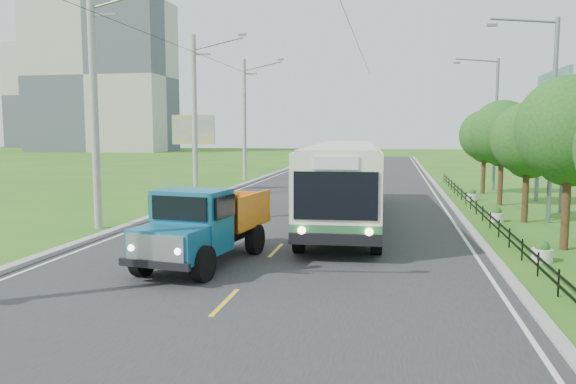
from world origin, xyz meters
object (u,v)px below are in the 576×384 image
(tree_back, at_px, (485,138))
(streetlight_mid, at_px, (549,113))
(pole_mid, at_px, (195,115))
(streetlight_far, at_px, (494,119))
(tree_third, at_px, (570,134))
(planter_mid, at_px, (496,215))
(pole_near, at_px, (95,107))
(pole_far, at_px, (245,119))
(planter_near, at_px, (542,252))
(planter_far, at_px, (472,196))
(dump_truck, at_px, (205,221))
(tree_fourth, at_px, (528,143))
(billboard_right, at_px, (552,108))
(billboard_left, at_px, (193,135))
(tree_fifth, at_px, (503,136))
(bus, at_px, (345,176))

(tree_back, height_order, streetlight_mid, streetlight_mid)
(pole_mid, height_order, streetlight_far, pole_mid)
(pole_mid, height_order, tree_back, pole_mid)
(tree_third, xyz_separation_m, streetlight_mid, (0.79, 5.86, 0.92))
(streetlight_mid, xyz_separation_m, planter_mid, (-2.04, -0.00, -4.62))
(pole_near, xyz_separation_m, pole_far, (0.00, 24.00, 0.00))
(pole_near, bearing_deg, tree_back, 43.41)
(planter_near, height_order, planter_far, same)
(tree_back, height_order, planter_far, tree_back)
(dump_truck, bearing_deg, streetlight_far, 71.53)
(tree_third, xyz_separation_m, tree_back, (-0.00, 18.00, -0.33))
(planter_far, bearing_deg, tree_back, 73.12)
(pole_far, bearing_deg, pole_mid, -90.00)
(pole_near, distance_m, tree_fourth, 18.89)
(tree_third, distance_m, streetlight_far, 19.90)
(planter_mid, bearing_deg, billboard_right, 58.34)
(planter_far, bearing_deg, streetlight_far, 71.20)
(pole_near, relative_size, billboard_right, 1.37)
(planter_near, bearing_deg, billboard_left, 135.16)
(pole_near, distance_m, billboard_left, 15.10)
(tree_fifth, xyz_separation_m, streetlight_far, (0.79, 7.86, 1.05))
(tree_third, bearing_deg, streetlight_mid, 82.36)
(pole_far, height_order, billboard_right, pole_far)
(planter_near, height_order, dump_truck, dump_truck)
(tree_third, xyz_separation_m, planter_far, (-1.26, 13.86, -3.70))
(planter_far, bearing_deg, tree_third, -84.82)
(pole_mid, relative_size, planter_near, 14.93)
(tree_third, relative_size, tree_back, 1.09)
(streetlight_mid, xyz_separation_m, billboard_right, (1.66, 6.00, 0.44))
(planter_mid, distance_m, bus, 7.13)
(planter_far, bearing_deg, tree_fifth, -55.95)
(bus, bearing_deg, pole_mid, 139.08)
(pole_mid, xyz_separation_m, planter_near, (16.86, -15.00, -4.81))
(pole_far, xyz_separation_m, tree_fifth, (18.12, -12.86, -1.24))
(pole_mid, bearing_deg, streetlight_far, 20.32)
(billboard_right, xyz_separation_m, bus, (-10.56, -6.81, -3.28))
(billboard_left, bearing_deg, tree_third, -39.33)
(streetlight_mid, relative_size, planter_far, 13.54)
(tree_fourth, height_order, planter_near, tree_fourth)
(pole_near, bearing_deg, dump_truck, -38.87)
(planter_near, xyz_separation_m, billboard_left, (-18.10, 18.00, 3.58))
(tree_back, bearing_deg, dump_truck, -117.48)
(pole_mid, xyz_separation_m, tree_third, (18.12, -12.86, -1.11))
(pole_mid, bearing_deg, tree_fourth, -20.74)
(tree_fourth, xyz_separation_m, tree_fifth, (0.00, 6.00, 0.27))
(planter_near, relative_size, billboard_left, 0.13)
(streetlight_far, distance_m, planter_far, 7.84)
(planter_mid, distance_m, billboard_left, 20.99)
(tree_back, distance_m, planter_near, 20.46)
(tree_fifth, bearing_deg, pole_mid, 177.29)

